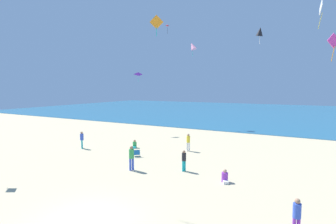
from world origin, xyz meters
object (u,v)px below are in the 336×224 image
object	(u,v)px
person_6	(184,159)
kite_orange	(156,22)
kite_black	(260,32)
kite_pink	(193,46)
person_7	(188,141)
kite_white	(321,7)
person_2	(135,145)
kite_red	(167,25)
person_4	(225,177)
person_3	(297,215)
person_0	(131,156)
beach_chair_far_right	(137,153)
kite_purple	(138,73)
kite_magenta	(334,41)
person_1	(82,139)

from	to	relation	value
person_6	kite_orange	bearing A→B (deg)	-62.25
kite_black	kite_pink	bearing A→B (deg)	148.35
person_7	kite_white	size ratio (longest dim) A/B	0.74
person_2	kite_red	bearing A→B (deg)	167.51
kite_red	kite_white	size ratio (longest dim) A/B	0.63
person_7	kite_orange	size ratio (longest dim) A/B	1.45
person_4	person_6	world-z (taller)	person_6
person_3	kite_white	distance (m)	15.57
person_0	kite_red	size ratio (longest dim) A/B	1.26
kite_pink	beach_chair_far_right	bearing A→B (deg)	-81.32
person_3	kite_purple	size ratio (longest dim) A/B	1.15
kite_red	kite_purple	xyz separation A→B (m)	(0.36, -8.06, -7.40)
person_3	kite_white	world-z (taller)	kite_white
kite_magenta	person_6	bearing A→B (deg)	-176.02
kite_magenta	kite_black	xyz separation A→B (m)	(-5.69, 12.35, 3.33)
person_2	kite_magenta	world-z (taller)	kite_magenta
beach_chair_far_right	kite_magenta	size ratio (longest dim) A/B	0.52
person_0	kite_pink	world-z (taller)	kite_pink
person_6	kite_black	xyz separation A→B (m)	(2.48, 12.91, 10.48)
person_4	kite_magenta	world-z (taller)	kite_magenta
kite_red	person_1	bearing A→B (deg)	-88.15
kite_black	kite_red	bearing A→B (deg)	156.80
person_3	kite_pink	xyz separation A→B (m)	(-14.61, 24.11, 10.62)
person_4	person_6	bearing A→B (deg)	-132.24
beach_chair_far_right	person_3	world-z (taller)	person_3
person_1	kite_orange	distance (m)	14.72
person_4	kite_red	size ratio (longest dim) A/B	0.59
kite_red	kite_pink	distance (m)	5.14
person_3	person_0	bearing A→B (deg)	-139.66
beach_chair_far_right	kite_white	distance (m)	17.49
kite_purple	beach_chair_far_right	bearing A→B (deg)	-56.12
person_3	person_6	xyz separation A→B (m)	(-6.97, 4.96, -0.03)
kite_black	kite_orange	bearing A→B (deg)	-97.96
person_3	kite_orange	world-z (taller)	kite_orange
beach_chair_far_right	kite_white	size ratio (longest dim) A/B	0.36
kite_pink	kite_orange	bearing A→B (deg)	-71.23
person_3	person_7	size ratio (longest dim) A/B	0.96
kite_magenta	kite_red	bearing A→B (deg)	137.09
person_3	person_6	bearing A→B (deg)	-156.43
person_3	kite_white	size ratio (longest dim) A/B	0.71
beach_chair_far_right	kite_pink	xyz separation A→B (m)	(-2.70, 17.66, 11.20)
person_3	person_4	size ratio (longest dim) A/B	1.89
person_1	kite_white	xyz separation A→B (m)	(18.70, 5.10, 10.40)
person_1	person_3	size ratio (longest dim) A/B	1.06
person_2	kite_black	xyz separation A→B (m)	(9.41, 8.92, 11.03)
kite_white	kite_pink	bearing A→B (deg)	140.51
person_3	kite_white	bearing A→B (deg)	145.65
kite_white	person_4	bearing A→B (deg)	-122.68
kite_orange	person_2	bearing A→B (deg)	132.43
person_1	person_2	world-z (taller)	person_1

